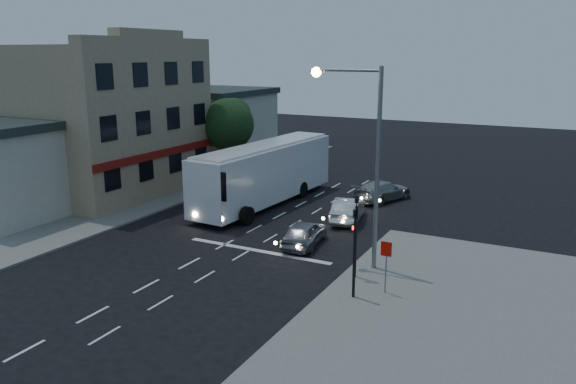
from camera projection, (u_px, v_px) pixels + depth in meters
The scene contains 15 objects.
ground at pixel (202, 257), 27.31m from camera, with size 120.00×120.00×0.00m, color black.
sidewalk_near at pixel (459, 359), 18.06m from camera, with size 12.00×24.00×0.12m, color slate.
sidewalk_far at pixel (119, 191), 39.98m from camera, with size 12.00×50.00×0.12m, color slate.
road_markings at pixel (259, 241), 29.59m from camera, with size 8.00×30.55×0.01m.
tour_bus at pixel (265, 172), 36.39m from camera, with size 3.46×13.05×3.97m.
car_suv at pixel (304, 233), 28.78m from camera, with size 1.56×3.88×1.32m, color gray.
car_sedan_a at pixel (348, 209), 33.02m from camera, with size 1.48×4.25×1.40m, color silver.
car_sedan_b at pixel (383, 191), 37.57m from camera, with size 1.88×4.62×1.34m, color #9E9E9E.
traffic_signal_main at pixel (356, 227), 24.02m from camera, with size 0.25×0.35×4.10m.
traffic_signal_side at pixel (355, 243), 22.00m from camera, with size 0.18×0.15×4.10m.
regulatory_sign at pixel (386, 259), 22.58m from camera, with size 0.45×0.12×2.20m.
streetlight at pixel (364, 145), 24.56m from camera, with size 3.32×0.44×9.00m.
main_building at pixel (103, 119), 39.18m from camera, with size 10.12×12.00×11.00m.
low_building_north at pixel (209, 125), 49.75m from camera, with size 9.40×9.40×6.50m.
street_tree at pixel (228, 122), 42.84m from camera, with size 4.00×4.00×6.20m.
Camera 1 is at (15.54, -20.95, 9.66)m, focal length 35.00 mm.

